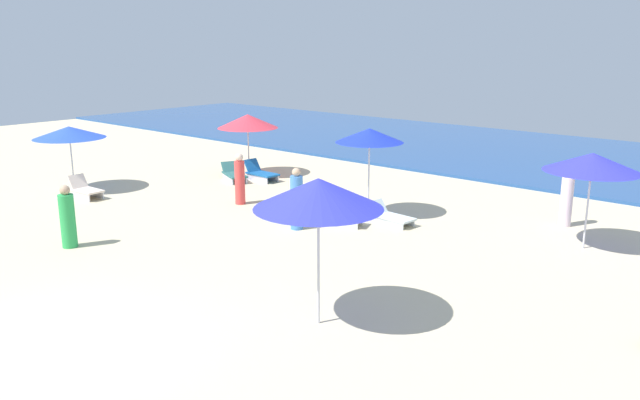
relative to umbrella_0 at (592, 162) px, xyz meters
The scene contains 16 objects.
ground_plane 12.78m from the umbrella_0, 113.08° to the right, with size 60.00×60.00×0.00m, color beige.
ocean 13.02m from the umbrella_0, 112.61° to the left, with size 60.00×13.13×0.12m, color #254D8D.
umbrella_0 is the anchor object (origin of this frame).
umbrella_1 7.96m from the umbrella_0, 105.68° to the right, with size 2.33×2.33×2.74m.
umbrella_2 16.47m from the umbrella_0, 161.59° to the right, with size 2.41×2.41×2.23m.
lounge_chair_2_0 15.41m from the umbrella_0, 158.80° to the right, with size 1.25×0.66×0.73m.
umbrella_3 6.00m from the umbrella_0, 168.69° to the right, with size 1.98×1.98×2.62m.
lounge_chair_3_0 6.78m from the umbrella_0, 157.44° to the right, with size 1.59×1.07×0.71m.
lounge_chair_3_1 5.48m from the umbrella_0, 164.21° to the right, with size 1.38×0.69×0.60m.
umbrella_4 12.93m from the umbrella_0, behind, with size 2.30×2.30×2.35m.
lounge_chair_4_0 12.74m from the umbrella_0, behind, with size 1.58×1.14×0.62m.
lounge_chair_4_1 12.04m from the umbrella_0, behind, with size 1.39×0.69×0.74m.
beachgoer_0 2.46m from the umbrella_0, 123.70° to the left, with size 0.48×0.48×1.63m.
beachgoer_2 7.59m from the umbrella_0, 151.88° to the right, with size 0.45×0.45×1.72m.
beachgoer_3 10.29m from the umbrella_0, 164.79° to the right, with size 0.46×0.46×1.63m.
beachgoer_4 13.04m from the umbrella_0, 139.33° to the right, with size 0.53×0.53×1.60m.
Camera 1 is at (9.95, -4.23, 5.09)m, focal length 35.71 mm.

